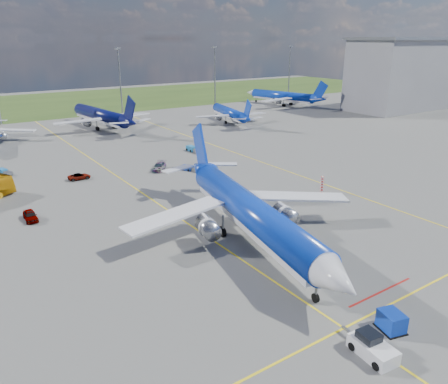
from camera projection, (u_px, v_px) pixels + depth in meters
ground at (224, 248)px, 56.26m from camera, size 400.00×400.00×0.00m
grass_strip at (13, 106)px, 173.45m from camera, size 400.00×80.00×0.01m
taxiway_lines at (138, 189)px, 77.99m from camera, size 60.25×160.00×0.02m
floodlight_masts at (62, 80)px, 143.31m from camera, size 202.20×0.50×22.70m
terminal_building at (401, 74)px, 162.20m from camera, size 42.00×22.00×26.00m
warning_post at (322, 185)px, 75.75m from camera, size 0.50×0.50×3.00m
bg_jet_n at (102, 128)px, 131.61m from camera, size 36.53×45.40×11.03m
bg_jet_ne at (229, 122)px, 141.04m from camera, size 32.43×38.32×8.74m
bg_jet_ene at (282, 105)px, 176.60m from camera, size 38.81×45.83×10.44m
main_airliner at (251, 241)px, 58.09m from camera, size 43.79×52.28×12.06m
pushback_tug at (372, 347)px, 36.98m from camera, size 2.56×5.85×1.95m
uld_container at (391, 321)px, 40.14m from camera, size 2.35×2.67×1.83m
service_car_a at (30, 216)px, 64.58m from camera, size 1.85×4.33×1.46m
service_car_b at (79, 176)px, 83.39m from camera, size 4.22×1.96×1.17m
service_car_c at (159, 166)px, 89.27m from camera, size 5.00×5.35×1.51m
baggage_tug_w at (191, 169)px, 88.89m from camera, size 2.68×4.52×0.99m
baggage_tug_c at (4, 172)px, 86.59m from camera, size 2.44×4.47×0.97m
baggage_tug_e at (194, 149)px, 103.83m from camera, size 1.59×5.32×1.18m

